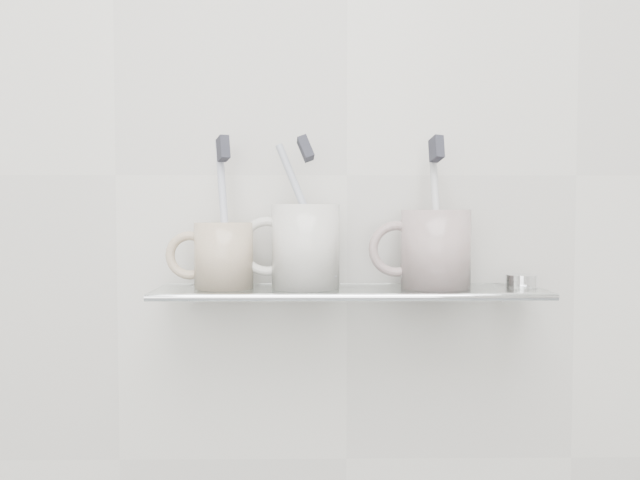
{
  "coord_description": "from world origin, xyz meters",
  "views": [
    {
      "loc": [
        -0.05,
        0.23,
        1.2
      ],
      "look_at": [
        -0.04,
        1.04,
        1.16
      ],
      "focal_mm": 35.0,
      "sensor_mm": 36.0,
      "label": 1
    }
  ],
  "objects_px": {
    "mug_left": "(224,255)",
    "mug_right": "(436,249)",
    "shelf_glass": "(349,291)",
    "mug_center": "(306,246)"
  },
  "relations": [
    {
      "from": "mug_center",
      "to": "mug_right",
      "type": "height_order",
      "value": "mug_center"
    },
    {
      "from": "mug_left",
      "to": "mug_center",
      "type": "bearing_deg",
      "value": 11.47
    },
    {
      "from": "shelf_glass",
      "to": "mug_center",
      "type": "xyz_separation_m",
      "value": [
        -0.06,
        0.0,
        0.06
      ]
    },
    {
      "from": "mug_left",
      "to": "shelf_glass",
      "type": "bearing_deg",
      "value": 9.71
    },
    {
      "from": "shelf_glass",
      "to": "mug_right",
      "type": "height_order",
      "value": "mug_right"
    },
    {
      "from": "mug_left",
      "to": "mug_right",
      "type": "distance_m",
      "value": 0.28
    },
    {
      "from": "shelf_glass",
      "to": "mug_right",
      "type": "relative_size",
      "value": 4.92
    },
    {
      "from": "mug_right",
      "to": "mug_left",
      "type": "bearing_deg",
      "value": -172.89
    },
    {
      "from": "shelf_glass",
      "to": "mug_left",
      "type": "bearing_deg",
      "value": 178.24
    },
    {
      "from": "shelf_glass",
      "to": "mug_left",
      "type": "relative_size",
      "value": 5.85
    }
  ]
}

